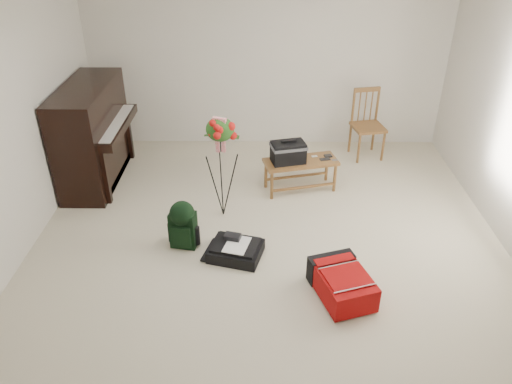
{
  "coord_description": "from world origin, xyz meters",
  "views": [
    {
      "loc": [
        -0.08,
        -4.11,
        3.21
      ],
      "look_at": [
        -0.13,
        0.35,
        0.54
      ],
      "focal_mm": 35.0,
      "sensor_mm": 36.0,
      "label": 1
    }
  ],
  "objects_px": {
    "bench": "(292,154)",
    "green_backpack": "(183,222)",
    "black_duffel": "(236,250)",
    "red_suitcase": "(341,280)",
    "piano": "(93,136)",
    "flower_stand": "(222,168)",
    "dining_chair": "(368,125)"
  },
  "relations": [
    {
      "from": "bench",
      "to": "red_suitcase",
      "type": "relative_size",
      "value": 1.28
    },
    {
      "from": "red_suitcase",
      "to": "flower_stand",
      "type": "distance_m",
      "value": 1.83
    },
    {
      "from": "green_backpack",
      "to": "flower_stand",
      "type": "relative_size",
      "value": 0.43
    },
    {
      "from": "red_suitcase",
      "to": "black_duffel",
      "type": "relative_size",
      "value": 1.24
    },
    {
      "from": "red_suitcase",
      "to": "flower_stand",
      "type": "bearing_deg",
      "value": 113.92
    },
    {
      "from": "bench",
      "to": "red_suitcase",
      "type": "height_order",
      "value": "bench"
    },
    {
      "from": "dining_chair",
      "to": "green_backpack",
      "type": "distance_m",
      "value": 3.16
    },
    {
      "from": "red_suitcase",
      "to": "black_duffel",
      "type": "bearing_deg",
      "value": 134.01
    },
    {
      "from": "bench",
      "to": "black_duffel",
      "type": "bearing_deg",
      "value": -128.58
    },
    {
      "from": "dining_chair",
      "to": "black_duffel",
      "type": "relative_size",
      "value": 1.58
    },
    {
      "from": "black_duffel",
      "to": "green_backpack",
      "type": "height_order",
      "value": "green_backpack"
    },
    {
      "from": "bench",
      "to": "green_backpack",
      "type": "height_order",
      "value": "bench"
    },
    {
      "from": "dining_chair",
      "to": "flower_stand",
      "type": "bearing_deg",
      "value": -152.0
    },
    {
      "from": "black_duffel",
      "to": "green_backpack",
      "type": "distance_m",
      "value": 0.62
    },
    {
      "from": "piano",
      "to": "flower_stand",
      "type": "distance_m",
      "value": 1.88
    },
    {
      "from": "red_suitcase",
      "to": "bench",
      "type": "bearing_deg",
      "value": 82.93
    },
    {
      "from": "piano",
      "to": "dining_chair",
      "type": "relative_size",
      "value": 1.57
    },
    {
      "from": "bench",
      "to": "green_backpack",
      "type": "xyz_separation_m",
      "value": [
        -1.18,
        -1.2,
        -0.2
      ]
    },
    {
      "from": "black_duffel",
      "to": "green_backpack",
      "type": "xyz_separation_m",
      "value": [
        -0.55,
        0.18,
        0.21
      ]
    },
    {
      "from": "green_backpack",
      "to": "red_suitcase",
      "type": "bearing_deg",
      "value": -13.86
    },
    {
      "from": "red_suitcase",
      "to": "flower_stand",
      "type": "relative_size",
      "value": 0.6
    },
    {
      "from": "red_suitcase",
      "to": "green_backpack",
      "type": "xyz_separation_m",
      "value": [
        -1.56,
        0.71,
        0.15
      ]
    },
    {
      "from": "bench",
      "to": "piano",
      "type": "bearing_deg",
      "value": 160.17
    },
    {
      "from": "piano",
      "to": "dining_chair",
      "type": "height_order",
      "value": "piano"
    },
    {
      "from": "red_suitcase",
      "to": "green_backpack",
      "type": "relative_size",
      "value": 1.41
    },
    {
      "from": "bench",
      "to": "red_suitcase",
      "type": "bearing_deg",
      "value": -92.87
    },
    {
      "from": "piano",
      "to": "black_duffel",
      "type": "height_order",
      "value": "piano"
    },
    {
      "from": "dining_chair",
      "to": "piano",
      "type": "bearing_deg",
      "value": 179.99
    },
    {
      "from": "black_duffel",
      "to": "flower_stand",
      "type": "bearing_deg",
      "value": 117.76
    },
    {
      "from": "dining_chair",
      "to": "green_backpack",
      "type": "bearing_deg",
      "value": -147.71
    },
    {
      "from": "black_duffel",
      "to": "green_backpack",
      "type": "bearing_deg",
      "value": 177.14
    },
    {
      "from": "piano",
      "to": "flower_stand",
      "type": "relative_size",
      "value": 1.2
    }
  ]
}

